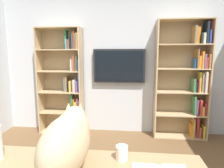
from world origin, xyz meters
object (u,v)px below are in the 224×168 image
object	(u,v)px
cat	(68,139)
bookshelf_left	(188,80)
bookshelf_right	(66,83)
coffee_mug	(122,153)
wall_mounted_tv	(119,66)

from	to	relation	value
cat	bookshelf_left	bearing A→B (deg)	-120.39
bookshelf_left	bookshelf_right	world-z (taller)	bookshelf_left
bookshelf_left	coffee_mug	xyz separation A→B (m)	(1.05, 2.22, -0.21)
cat	coffee_mug	world-z (taller)	cat
wall_mounted_tv	coffee_mug	bearing A→B (deg)	94.08
bookshelf_left	bookshelf_right	size ratio (longest dim) A/B	1.05
coffee_mug	bookshelf_right	bearing A→B (deg)	-62.68
wall_mounted_tv	cat	world-z (taller)	wall_mounted_tv
wall_mounted_tv	coffee_mug	world-z (taller)	wall_mounted_tv
bookshelf_right	cat	xyz separation A→B (m)	(-0.83, 2.34, 0.00)
cat	coffee_mug	size ratio (longest dim) A/B	7.01
bookshelf_right	coffee_mug	size ratio (longest dim) A/B	20.34
bookshelf_left	coffee_mug	world-z (taller)	bookshelf_left
bookshelf_left	cat	world-z (taller)	bookshelf_left
bookshelf_left	cat	size ratio (longest dim) A/B	3.05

